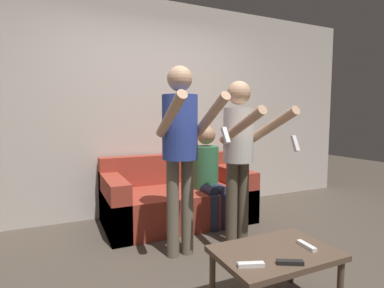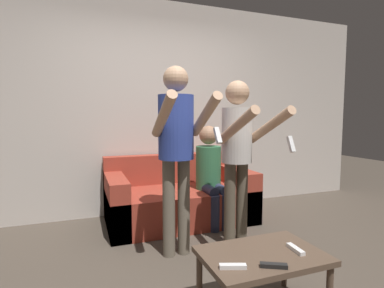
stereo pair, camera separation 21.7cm
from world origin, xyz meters
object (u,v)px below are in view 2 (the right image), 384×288
object	(u,v)px
coffee_table	(262,260)
couch	(179,199)
person_standing_right	(238,146)
person_seated	(210,171)
remote_far	(295,249)
person_standing_left	(177,140)
remote_near	(274,266)
remote_mid	(233,266)

from	to	relation	value
coffee_table	couch	bearing A→B (deg)	88.60
couch	person_standing_right	xyz separation A→B (m)	(0.30, -0.88, 0.71)
person_seated	coffee_table	distance (m)	1.66
person_standing_right	remote_far	bearing A→B (deg)	-97.70
person_standing_left	person_seated	world-z (taller)	person_standing_left
couch	remote_far	xyz separation A→B (m)	(0.17, -1.86, 0.15)
person_seated	remote_far	size ratio (longest dim) A/B	7.44
remote_near	remote_mid	world-z (taller)	same
person_standing_right	remote_mid	size ratio (longest dim) A/B	10.24
person_standing_left	couch	bearing A→B (deg)	71.00
remote_mid	couch	bearing A→B (deg)	80.92
couch	remote_mid	world-z (taller)	couch
couch	person_seated	xyz separation A→B (m)	(0.31, -0.21, 0.35)
remote_far	couch	bearing A→B (deg)	95.10
person_seated	remote_near	distance (m)	1.83
person_standing_right	remote_mid	bearing A→B (deg)	-120.21
coffee_table	remote_mid	size ratio (longest dim) A/B	4.89
person_standing_left	person_standing_right	xyz separation A→B (m)	(0.60, -0.01, -0.07)
person_seated	coffee_table	bearing A→B (deg)	-102.61
couch	coffee_table	world-z (taller)	couch
person_standing_right	person_seated	size ratio (longest dim) A/B	1.39
remote_mid	remote_far	xyz separation A→B (m)	(0.47, 0.06, 0.00)
coffee_table	remote_near	world-z (taller)	remote_near
person_standing_left	person_seated	bearing A→B (deg)	46.90
person_standing_left	remote_mid	xyz separation A→B (m)	(-0.01, -1.05, -0.63)
person_standing_right	coffee_table	bearing A→B (deg)	-110.18
couch	person_standing_left	bearing A→B (deg)	-109.00
couch	remote_far	size ratio (longest dim) A/B	11.02
person_standing_right	remote_mid	xyz separation A→B (m)	(-0.61, -1.04, -0.56)
coffee_table	remote_mid	distance (m)	0.29
couch	person_standing_right	size ratio (longest dim) A/B	1.07
coffee_table	person_standing_left	bearing A→B (deg)	105.07
person_seated	remote_near	world-z (taller)	person_seated
remote_far	person_seated	bearing A→B (deg)	84.90
person_standing_right	remote_mid	world-z (taller)	person_standing_right
remote_near	remote_far	xyz separation A→B (m)	(0.25, 0.13, 0.00)
couch	person_seated	size ratio (longest dim) A/B	1.48
person_standing_right	coffee_table	world-z (taller)	person_standing_right
remote_near	person_standing_right	bearing A→B (deg)	70.79
couch	coffee_table	xyz separation A→B (m)	(-0.04, -1.81, 0.09)
person_seated	couch	bearing A→B (deg)	145.77
remote_mid	remote_near	bearing A→B (deg)	-17.98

